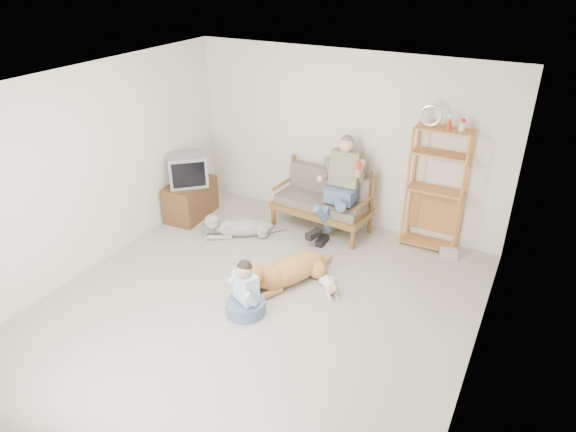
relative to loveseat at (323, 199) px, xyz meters
The scene contains 17 objects.
floor 2.41m from the loveseat, 86.32° to the right, with size 5.50×5.50×0.00m, color beige.
ceiling 3.23m from the loveseat, 86.32° to the right, with size 5.50×5.50×0.00m, color silver.
wall_back 0.96m from the loveseat, 69.23° to the left, with size 5.00×5.00×0.00m, color beige.
wall_front 5.18m from the loveseat, 88.30° to the right, with size 5.00×5.00×0.00m, color beige.
wall_left 3.43m from the loveseat, 134.97° to the right, with size 5.50×5.50×0.00m, color beige.
wall_right 3.65m from the loveseat, 41.57° to the right, with size 5.50×5.50×0.00m, color beige.
loveseat is the anchor object (origin of this frame).
man 0.43m from the loveseat, 33.13° to the right, with size 0.59×0.85×1.38m.
etagere 1.71m from the loveseat, ahead, with size 0.81×0.35×2.12m.
book_stack 2.03m from the loveseat, ahead, with size 0.23×0.16×0.14m, color silver.
tv_stand 2.19m from the loveseat, 162.15° to the right, with size 0.57×0.94×0.60m.
crt_tv 2.19m from the loveseat, 160.84° to the right, with size 0.76×0.75×0.50m.
wall_outlet 1.18m from the loveseat, 160.77° to the left, with size 0.12×0.02×0.08m, color silver.
golden_retriever 1.74m from the loveseat, 82.94° to the right, with size 0.83×1.51×0.49m.
shaggy_dog 1.40m from the loveseat, 139.88° to the right, with size 1.08×0.83×0.38m.
terrier 1.81m from the loveseat, 62.27° to the right, with size 0.41×0.47×0.22m.
child 2.44m from the loveseat, 87.83° to the right, with size 0.47×0.47×0.74m.
Camera 1 is at (2.74, -4.27, 3.91)m, focal length 32.00 mm.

